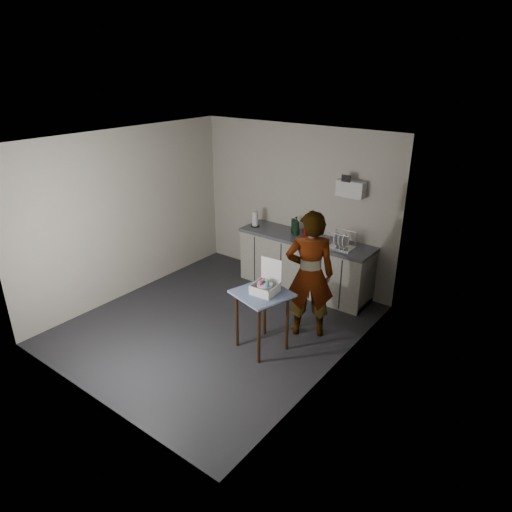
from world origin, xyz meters
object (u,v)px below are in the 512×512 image
Objects in this scene: dark_bottle at (293,226)px; dish_rack at (341,244)px; standing_man at (310,275)px; soap_bottle at (296,226)px; side_table at (262,300)px; soda_can at (305,232)px; paper_towel at (255,219)px; kitchen_counter at (304,265)px; bakery_box at (266,286)px.

dish_rack reaches higher than dark_bottle.
soap_bottle is (-0.93, 1.12, 0.18)m from standing_man.
soda_can is (-0.48, 1.81, 0.27)m from side_table.
soda_can is at bearing 8.35° from soap_bottle.
soda_can is (-0.77, 1.14, 0.09)m from standing_man.
side_table is at bearing -50.54° from paper_towel.
standing_man reaches higher than dark_bottle.
dark_bottle is at bearing 174.00° from soda_can.
paper_towel is 1.61m from dish_rack.
kitchen_counter is 7.40× the size of soap_bottle.
kitchen_counter is 0.66m from soap_bottle.
standing_man is (0.29, 0.66, 0.18)m from side_table.
bakery_box is at bearing -69.09° from soap_bottle.
side_table is 0.75m from standing_man.
dish_rack is at bearing -118.75° from standing_man.
standing_man is 6.89× the size of paper_towel.
bakery_box is (-0.17, -1.69, -0.06)m from dish_rack.
kitchen_counter is at bearing 175.93° from dish_rack.
paper_towel is at bearing -179.55° from dish_rack.
side_table is 2.68× the size of soap_bottle.
paper_towel is 2.22m from bakery_box.
bakery_box reaches higher than dish_rack.
standing_man reaches higher than soap_bottle.
soap_bottle is at bearing -84.03° from standing_man.
soda_can is 0.25m from dark_bottle.
bakery_box is (-0.26, -0.63, 0.02)m from standing_man.
soda_can is at bearing 136.34° from kitchen_counter.
kitchen_counter is 1.26× the size of standing_man.
standing_man is at bearing -31.72° from paper_towel.
soap_bottle is at bearing -171.65° from soda_can.
dish_rack is at bearing -3.81° from soap_bottle.
kitchen_counter is at bearing -90.07° from standing_man.
bakery_box reaches higher than paper_towel.
dish_rack is (0.83, -0.06, -0.09)m from soap_bottle.
standing_man reaches higher than paper_towel.
paper_towel is at bearing -176.51° from kitchen_counter.
soap_bottle reaches higher than dish_rack.
kitchen_counter is 1.14m from paper_towel.
bakery_box is (0.67, -1.75, -0.16)m from soap_bottle.
dish_rack is 1.70m from bakery_box.
dark_bottle is (-1.01, 1.17, 0.14)m from standing_man.
paper_towel reaches higher than side_table.
kitchen_counter is 9.46× the size of dark_bottle.
soap_bottle is 1.88m from bakery_box.
standing_man is 1.46m from soap_bottle.
soda_can is 1.84m from bakery_box.
side_table is 1.89m from soda_can.
soap_bottle reaches higher than kitchen_counter.
bakery_box reaches higher than soap_bottle.
kitchen_counter is at bearing 119.31° from side_table.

